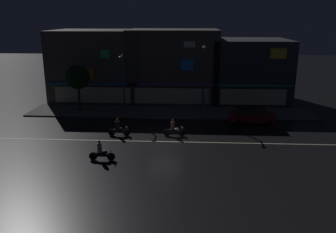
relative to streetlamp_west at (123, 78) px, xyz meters
name	(u,v)px	position (x,y,z in m)	size (l,w,h in m)	color
ground_plane	(165,142)	(4.86, -8.18, -3.84)	(140.00, 140.00, 0.00)	black
lane_divider_stripe	(165,142)	(4.86, -8.18, -3.84)	(28.88, 0.16, 0.01)	beige
sidewalk_far	(171,112)	(4.86, 0.97, -3.77)	(30.40, 4.86, 0.14)	#5B5954
storefront_left_block	(173,66)	(4.86, 7.09, 0.42)	(10.60, 7.55, 8.54)	#56514C
storefront_center_block	(248,70)	(13.98, 7.74, -0.15)	(9.13, 8.84, 7.39)	#383A3F
storefront_right_block	(100,65)	(-4.26, 7.68, 0.37)	(10.95, 8.72, 8.44)	#56514C
streetlamp_west	(123,78)	(0.00, 0.00, 0.00)	(0.44, 1.64, 6.17)	#47494C
streetlamp_mid	(203,74)	(8.21, 0.18, 0.50)	(0.44, 1.64, 7.13)	#47494C
pedestrian_on_sidewalk	(203,102)	(8.39, 2.12, -2.86)	(0.35, 0.35, 1.82)	gray
street_tree	(78,77)	(-5.04, 0.87, -0.07)	(2.57, 2.57, 4.94)	#473323
parked_car_near_kerb	(252,115)	(12.84, -2.58, -2.98)	(4.30, 1.98, 1.67)	maroon
motorcycle_lead	(174,129)	(5.50, -6.67, -3.21)	(1.90, 0.60, 1.52)	black
motorcycle_following	(118,129)	(0.73, -6.92, -3.21)	(1.90, 0.60, 1.52)	black
motorcycle_opposite_lane	(101,152)	(0.52, -12.32, -3.21)	(1.90, 0.60, 1.52)	black
traffic_cone	(118,117)	(-0.34, -1.90, -3.57)	(0.36, 0.36, 0.55)	orange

